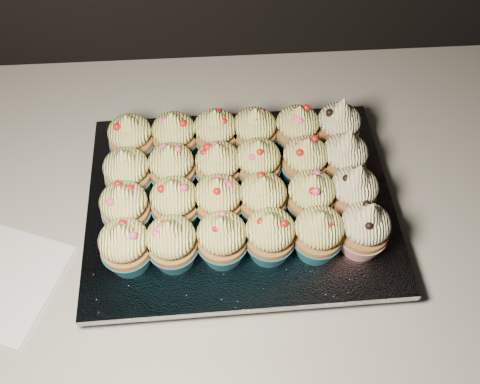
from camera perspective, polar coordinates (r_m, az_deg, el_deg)
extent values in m
cube|color=black|center=(1.21, 8.57, -12.68)|extent=(2.40, 0.60, 0.86)
cube|color=beige|center=(0.82, 12.36, -0.11)|extent=(2.44, 0.64, 0.04)
cube|color=black|center=(0.75, 0.00, -1.75)|extent=(0.39, 0.30, 0.02)
cube|color=silver|center=(0.73, 0.00, -1.01)|extent=(0.42, 0.33, 0.01)
cone|color=#196277|center=(0.68, -11.77, -6.66)|extent=(0.06, 0.06, 0.03)
ellipsoid|color=#F0EA79|center=(0.65, -12.32, -5.01)|extent=(0.06, 0.06, 0.04)
cone|color=#F0EA79|center=(0.63, -12.69, -3.93)|extent=(0.03, 0.03, 0.02)
cone|color=#196277|center=(0.67, -7.05, -6.42)|extent=(0.06, 0.06, 0.03)
ellipsoid|color=#F0EA79|center=(0.64, -7.39, -4.75)|extent=(0.06, 0.06, 0.04)
cone|color=#F0EA79|center=(0.62, -7.62, -3.65)|extent=(0.03, 0.03, 0.02)
cone|color=#196277|center=(0.67, -1.86, -6.05)|extent=(0.06, 0.06, 0.03)
ellipsoid|color=#F0EA79|center=(0.64, -1.95, -4.35)|extent=(0.06, 0.06, 0.04)
cone|color=#F0EA79|center=(0.62, -2.01, -3.24)|extent=(0.03, 0.03, 0.02)
cone|color=#196277|center=(0.67, 3.13, -5.70)|extent=(0.06, 0.06, 0.03)
ellipsoid|color=#F0EA79|center=(0.64, 3.28, -3.99)|extent=(0.06, 0.06, 0.04)
cone|color=#F0EA79|center=(0.62, 3.38, -2.87)|extent=(0.03, 0.03, 0.02)
cone|color=#196277|center=(0.68, 8.10, -5.44)|extent=(0.06, 0.06, 0.03)
ellipsoid|color=#F0EA79|center=(0.65, 8.49, -3.74)|extent=(0.06, 0.06, 0.04)
cone|color=#F0EA79|center=(0.63, 8.74, -2.62)|extent=(0.03, 0.03, 0.02)
cone|color=#B12018|center=(0.69, 12.72, -4.96)|extent=(0.06, 0.06, 0.03)
ellipsoid|color=#F1E8A9|center=(0.66, 13.31, -3.27)|extent=(0.06, 0.06, 0.04)
cone|color=#F1E8A9|center=(0.64, 13.78, -1.91)|extent=(0.03, 0.03, 0.03)
cone|color=#196277|center=(0.71, -11.81, -2.73)|extent=(0.06, 0.06, 0.03)
ellipsoid|color=#F0EA79|center=(0.68, -12.34, -0.98)|extent=(0.06, 0.06, 0.04)
cone|color=#F0EA79|center=(0.66, -12.69, 0.17)|extent=(0.03, 0.03, 0.02)
cone|color=#196277|center=(0.70, -6.77, -2.25)|extent=(0.06, 0.06, 0.03)
ellipsoid|color=#F0EA79|center=(0.67, -7.08, -0.45)|extent=(0.06, 0.06, 0.04)
cone|color=#F0EA79|center=(0.65, -7.28, 0.72)|extent=(0.03, 0.03, 0.02)
cone|color=#196277|center=(0.70, -2.26, -2.01)|extent=(0.06, 0.06, 0.03)
ellipsoid|color=#F0EA79|center=(0.67, -2.37, -0.20)|extent=(0.06, 0.06, 0.04)
cone|color=#F0EA79|center=(0.65, -2.43, 0.98)|extent=(0.03, 0.03, 0.02)
cone|color=#196277|center=(0.70, 2.37, -1.85)|extent=(0.06, 0.06, 0.03)
ellipsoid|color=#F0EA79|center=(0.67, 2.48, -0.03)|extent=(0.06, 0.06, 0.04)
cone|color=#F0EA79|center=(0.65, 2.55, 1.15)|extent=(0.03, 0.03, 0.02)
cone|color=#196277|center=(0.71, 7.36, -1.60)|extent=(0.06, 0.06, 0.03)
ellipsoid|color=#F0EA79|center=(0.68, 7.69, 0.20)|extent=(0.06, 0.06, 0.04)
cone|color=#F0EA79|center=(0.66, 7.91, 1.38)|extent=(0.03, 0.03, 0.02)
cone|color=#B12018|center=(0.72, 11.65, -1.16)|extent=(0.06, 0.06, 0.03)
ellipsoid|color=#F1E8A9|center=(0.69, 12.17, 0.63)|extent=(0.06, 0.06, 0.04)
cone|color=#F1E8A9|center=(0.67, 12.57, 2.05)|extent=(0.03, 0.03, 0.03)
cone|color=#196277|center=(0.74, -11.60, 0.86)|extent=(0.06, 0.06, 0.03)
ellipsoid|color=#F0EA79|center=(0.71, -12.09, 2.69)|extent=(0.06, 0.06, 0.04)
cone|color=#F0EA79|center=(0.69, -12.42, 3.88)|extent=(0.03, 0.03, 0.02)
cone|color=#196277|center=(0.74, -7.08, 1.40)|extent=(0.06, 0.06, 0.03)
ellipsoid|color=#F0EA79|center=(0.71, -7.39, 3.26)|extent=(0.06, 0.06, 0.04)
cone|color=#F0EA79|center=(0.69, -7.59, 4.47)|extent=(0.03, 0.03, 0.02)
cone|color=#196277|center=(0.73, -2.26, 1.55)|extent=(0.06, 0.06, 0.03)
ellipsoid|color=#F0EA79|center=(0.70, -2.36, 3.43)|extent=(0.06, 0.06, 0.04)
cone|color=#F0EA79|center=(0.69, -2.43, 4.65)|extent=(0.03, 0.03, 0.02)
cone|color=#196277|center=(0.74, 1.85, 1.92)|extent=(0.06, 0.06, 0.03)
ellipsoid|color=#F0EA79|center=(0.71, 1.94, 3.81)|extent=(0.06, 0.06, 0.04)
cone|color=#F0EA79|center=(0.69, 1.99, 5.03)|extent=(0.03, 0.03, 0.02)
cone|color=#196277|center=(0.74, 6.75, 2.12)|extent=(0.06, 0.06, 0.03)
ellipsoid|color=#F0EA79|center=(0.71, 7.05, 3.99)|extent=(0.06, 0.06, 0.04)
cone|color=#F0EA79|center=(0.70, 7.23, 5.21)|extent=(0.03, 0.03, 0.02)
cone|color=#B12018|center=(0.75, 10.74, 2.38)|extent=(0.06, 0.06, 0.03)
ellipsoid|color=#F1E8A9|center=(0.73, 11.20, 4.23)|extent=(0.06, 0.06, 0.04)
cone|color=#F1E8A9|center=(0.70, 11.56, 5.70)|extent=(0.03, 0.03, 0.03)
cone|color=#196277|center=(0.78, -11.26, 4.46)|extent=(0.06, 0.06, 0.03)
ellipsoid|color=#F0EA79|center=(0.75, -11.72, 6.33)|extent=(0.06, 0.06, 0.04)
cone|color=#F0EA79|center=(0.73, -12.02, 7.54)|extent=(0.03, 0.03, 0.02)
cone|color=#196277|center=(0.77, -6.83, 4.74)|extent=(0.06, 0.06, 0.03)
ellipsoid|color=#F0EA79|center=(0.74, -7.12, 6.64)|extent=(0.06, 0.06, 0.04)
cone|color=#F0EA79|center=(0.73, -7.30, 7.87)|extent=(0.03, 0.03, 0.02)
cone|color=#196277|center=(0.77, -2.54, 5.08)|extent=(0.06, 0.06, 0.03)
ellipsoid|color=#F0EA79|center=(0.74, -2.65, 7.01)|extent=(0.06, 0.06, 0.04)
cone|color=#F0EA79|center=(0.73, -2.72, 8.24)|extent=(0.03, 0.03, 0.02)
cone|color=#196277|center=(0.77, 1.52, 5.26)|extent=(0.06, 0.06, 0.03)
ellipsoid|color=#F0EA79|center=(0.74, 1.58, 7.18)|extent=(0.06, 0.06, 0.04)
cone|color=#F0EA79|center=(0.73, 1.62, 8.42)|extent=(0.03, 0.03, 0.02)
cone|color=#196277|center=(0.78, 5.95, 5.46)|extent=(0.06, 0.06, 0.03)
ellipsoid|color=#F0EA79|center=(0.75, 6.19, 7.38)|extent=(0.06, 0.06, 0.04)
cone|color=#F0EA79|center=(0.73, 6.35, 8.60)|extent=(0.03, 0.03, 0.02)
cone|color=#B12018|center=(0.79, 10.15, 5.65)|extent=(0.06, 0.06, 0.03)
ellipsoid|color=#F1E8A9|center=(0.76, 10.56, 7.54)|extent=(0.06, 0.06, 0.04)
cone|color=#F1E8A9|center=(0.74, 10.88, 9.03)|extent=(0.03, 0.03, 0.03)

